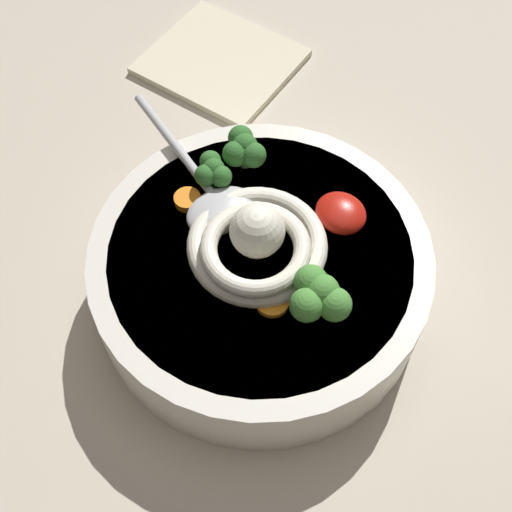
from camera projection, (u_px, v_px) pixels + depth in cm
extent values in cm
cube|color=#BCB29E|center=(241.00, 286.00, 62.89)|extent=(106.94, 106.94, 3.64)
cylinder|color=silver|center=(256.00, 277.00, 57.34)|extent=(27.97, 27.97, 6.75)
cylinder|color=gold|center=(256.00, 276.00, 57.11)|extent=(24.61, 24.61, 6.21)
torus|color=silver|center=(254.00, 247.00, 53.99)|extent=(11.24, 11.24, 1.55)
torus|color=silver|center=(255.00, 248.00, 52.48)|extent=(12.04, 12.04, 1.40)
sphere|color=silver|center=(254.00, 233.00, 52.28)|extent=(4.36, 4.36, 4.36)
ellipsoid|color=#B7B7BC|center=(224.00, 208.00, 55.98)|extent=(5.28, 6.61, 1.60)
cylinder|color=#B7B7BC|center=(179.00, 150.00, 59.33)|extent=(14.94, 3.11, 0.80)
ellipsoid|color=#B2190F|center=(341.00, 213.00, 55.51)|extent=(4.36, 3.92, 1.96)
cylinder|color=#7A9E60|center=(215.00, 179.00, 57.97)|extent=(0.94, 0.94, 1.01)
sphere|color=#2D6628|center=(214.00, 169.00, 56.76)|extent=(1.85, 1.85, 1.85)
sphere|color=#2D6628|center=(221.00, 176.00, 56.54)|extent=(1.85, 1.85, 1.85)
sphere|color=#2D6628|center=(210.00, 161.00, 57.29)|extent=(1.85, 1.85, 1.85)
sphere|color=#2D6628|center=(205.00, 175.00, 56.55)|extent=(1.85, 1.85, 1.85)
cylinder|color=#7A9E60|center=(317.00, 306.00, 51.27)|extent=(1.31, 1.31, 1.41)
sphere|color=#478938|center=(320.00, 293.00, 49.58)|extent=(2.58, 2.58, 2.58)
sphere|color=#478938|center=(332.00, 307.00, 49.26)|extent=(2.58, 2.58, 2.58)
sphere|color=#478938|center=(313.00, 280.00, 50.31)|extent=(2.58, 2.58, 2.58)
sphere|color=#478938|center=(307.00, 305.00, 49.28)|extent=(2.58, 2.58, 2.58)
cylinder|color=#7A9E60|center=(245.00, 159.00, 59.04)|extent=(1.12, 1.12, 1.20)
sphere|color=#2D6628|center=(245.00, 146.00, 57.61)|extent=(2.19, 2.19, 2.19)
sphere|color=#2D6628|center=(253.00, 155.00, 57.34)|extent=(2.19, 2.19, 2.19)
sphere|color=#2D6628|center=(241.00, 138.00, 58.23)|extent=(2.19, 2.19, 2.19)
sphere|color=#2D6628|center=(235.00, 154.00, 57.35)|extent=(2.19, 2.19, 2.19)
cylinder|color=orange|center=(309.00, 232.00, 55.39)|extent=(2.14, 2.14, 0.54)
cylinder|color=orange|center=(187.00, 200.00, 57.01)|extent=(2.25, 2.25, 0.72)
cylinder|color=orange|center=(272.00, 302.00, 52.01)|extent=(2.62, 2.62, 0.48)
cube|color=beige|center=(221.00, 62.00, 75.52)|extent=(18.27, 17.16, 0.80)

